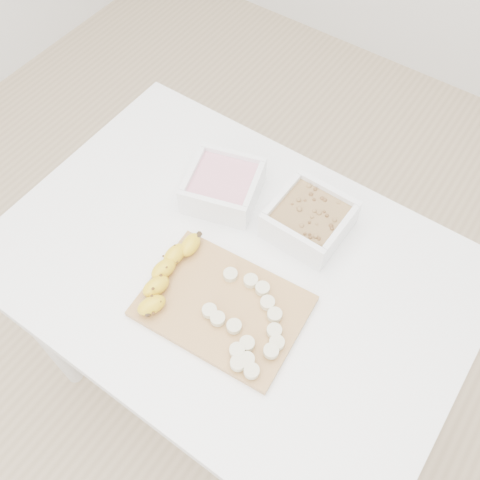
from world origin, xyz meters
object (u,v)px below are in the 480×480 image
Objects in this scene: bowl_yogurt at (223,186)px; cutting_board at (223,306)px; banana at (167,274)px; table at (232,286)px; bowl_granola at (309,219)px.

cutting_board is at bearing -54.46° from bowl_yogurt.
bowl_yogurt reaches higher than banana.
bowl_yogurt is 0.62× the size of cutting_board.
bowl_yogurt is at bearing 125.54° from cutting_board.
table is 6.17× the size of bowl_granola.
banana is at bearing -172.54° from cutting_board.
bowl_yogurt is 0.25m from banana.
cutting_board is 1.55× the size of banana.
banana is (-0.17, -0.28, -0.01)m from bowl_granola.
table is at bearing 55.13° from banana.
bowl_yogurt is 1.20× the size of bowl_granola.
banana is at bearing -120.96° from bowl_granola.
cutting_board is (0.04, -0.09, 0.10)m from table.
table is at bearing -48.82° from bowl_yogurt.
bowl_granola is 0.32m from banana.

